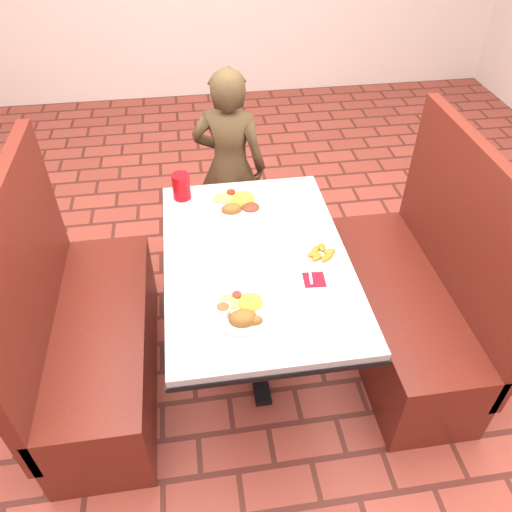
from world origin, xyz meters
The scene contains 14 objects.
dining_table centered at (0.00, 0.00, 0.65)m, with size 0.81×1.21×0.75m.
booth_bench_left centered at (-0.80, 0.00, 0.33)m, with size 0.47×1.20×1.17m.
booth_bench_right centered at (0.80, 0.00, 0.33)m, with size 0.47×1.20×1.17m.
diner_person centered at (-0.01, 0.99, 0.61)m, with size 0.44×0.29×1.22m, color brown.
near_dinner_plate centered at (-0.10, -0.32, 0.78)m, with size 0.25×0.25×0.08m.
far_dinner_plate centered at (-0.04, 0.39, 0.78)m, with size 0.30×0.30×0.08m.
plantain_plate centered at (0.28, -0.04, 0.76)m, with size 0.18×0.18×0.03m.
maroon_napkin centered at (0.22, -0.18, 0.75)m, with size 0.09×0.09×0.00m, color maroon.
spoon_utensil centered at (0.21, -0.15, 0.76)m, with size 0.01×0.13×0.00m, color silver.
red_tumbler centered at (-0.30, 0.50, 0.82)m, with size 0.09×0.09×0.13m, color red.
paper_napkin centered at (0.24, -0.49, 0.76)m, with size 0.22×0.16×0.01m, color white.
knife_utensil centered at (-0.04, -0.33, 0.76)m, with size 0.01×0.15×0.00m, color silver.
fork_utensil centered at (-0.08, -0.38, 0.76)m, with size 0.01×0.14×0.00m, color silver.
lettuce_shreds centered at (0.04, 0.06, 0.75)m, with size 0.28×0.32×0.00m, color #8DB94A, non-canonical shape.
Camera 1 is at (-0.24, -1.62, 2.19)m, focal length 35.00 mm.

